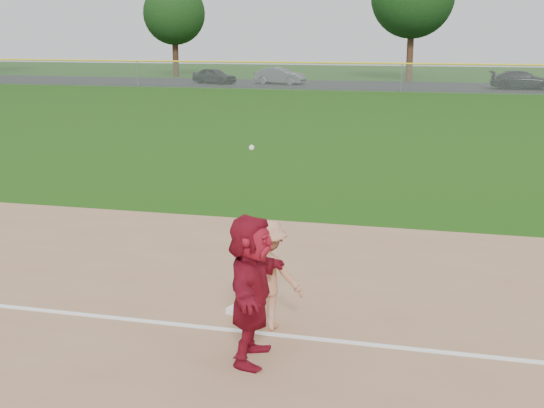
% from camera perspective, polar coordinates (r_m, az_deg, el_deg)
% --- Properties ---
extents(ground, '(160.00, 160.00, 0.00)m').
position_cam_1_polar(ground, '(10.49, -1.96, -8.86)').
color(ground, '#1C480D').
rests_on(ground, ground).
extents(foul_line, '(60.00, 0.10, 0.01)m').
position_cam_1_polar(foul_line, '(9.78, -3.24, -10.50)').
color(foul_line, white).
rests_on(foul_line, infield_dirt).
extents(parking_asphalt, '(120.00, 10.00, 0.01)m').
position_cam_1_polar(parking_asphalt, '(55.51, 11.09, 9.66)').
color(parking_asphalt, black).
rests_on(parking_asphalt, ground).
extents(first_base, '(0.53, 0.53, 0.09)m').
position_cam_1_polar(first_base, '(10.35, -2.27, -8.80)').
color(first_base, white).
rests_on(first_base, infield_dirt).
extents(base_runner, '(0.66, 1.82, 1.93)m').
position_cam_1_polar(base_runner, '(8.59, -1.76, -7.11)').
color(base_runner, maroon).
rests_on(base_runner, infield_dirt).
extents(car_left, '(4.08, 2.65, 1.29)m').
position_cam_1_polar(car_left, '(57.25, -4.84, 10.65)').
color(car_left, black).
rests_on(car_left, parking_asphalt).
extents(car_mid, '(4.32, 2.17, 1.36)m').
position_cam_1_polar(car_mid, '(56.52, 0.67, 10.69)').
color(car_mid, '#4F5256').
rests_on(car_mid, parking_asphalt).
extents(car_right, '(4.73, 2.00, 1.36)m').
position_cam_1_polar(car_right, '(54.52, 20.22, 9.71)').
color(car_right, black).
rests_on(car_right, parking_asphalt).
extents(first_base_play, '(1.06, 0.70, 2.56)m').
position_cam_1_polar(first_base_play, '(9.59, -0.40, -5.92)').
color(first_base_play, '#A9A9AC').
rests_on(first_base_play, infield_dirt).
extents(outfield_fence, '(110.00, 0.12, 110.00)m').
position_cam_1_polar(outfield_fence, '(49.41, 10.83, 11.42)').
color(outfield_fence, '#999EA0').
rests_on(outfield_fence, ground).
extents(tree_1, '(5.80, 5.80, 8.75)m').
position_cam_1_polar(tree_1, '(67.01, -8.19, 15.49)').
color(tree_1, '#311E12').
rests_on(tree_1, ground).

